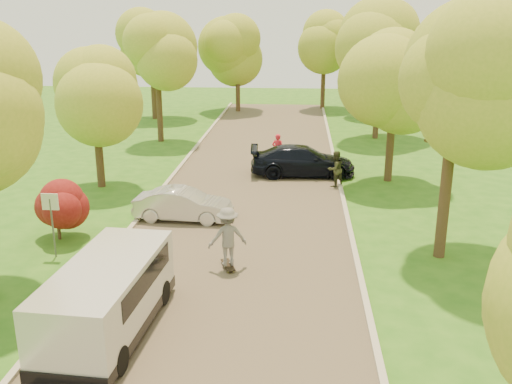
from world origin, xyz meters
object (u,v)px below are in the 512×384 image
(dark_sedan, at_px, (303,161))
(street_sign, at_px, (51,212))
(skateboarder, at_px, (228,237))
(person_olive, at_px, (335,169))
(minivan, at_px, (108,296))
(person_striped, at_px, (278,150))
(longboard, at_px, (228,265))
(silver_sedan, at_px, (183,205))

(dark_sedan, bearing_deg, street_sign, 139.04)
(dark_sedan, xyz_separation_m, skateboarder, (-2.33, -11.10, 0.32))
(dark_sedan, bearing_deg, person_olive, -144.34)
(minivan, distance_m, person_striped, 17.34)
(longboard, bearing_deg, person_olive, -132.79)
(person_striped, bearing_deg, street_sign, 72.14)
(silver_sedan, height_order, skateboarder, skateboarder)
(minivan, height_order, silver_sedan, minivan)
(skateboarder, bearing_deg, dark_sedan, -122.19)
(person_striped, distance_m, person_olive, 4.69)
(longboard, relative_size, skateboarder, 0.53)
(minivan, xyz_separation_m, skateboarder, (2.47, 3.95, 0.09))
(silver_sedan, xyz_separation_m, person_striped, (3.29, 8.74, 0.22))
(street_sign, height_order, longboard, street_sign)
(longboard, distance_m, skateboarder, 0.96)
(silver_sedan, bearing_deg, minivan, -177.61)
(silver_sedan, relative_size, person_striped, 2.23)
(minivan, relative_size, silver_sedan, 1.36)
(person_striped, height_order, person_olive, person_striped)
(longboard, distance_m, person_striped, 13.09)
(longboard, relative_size, person_striped, 0.59)
(skateboarder, bearing_deg, longboard, -109.46)
(minivan, bearing_deg, skateboarder, 61.73)
(street_sign, relative_size, person_striped, 1.29)
(person_striped, bearing_deg, silver_sedan, 79.89)
(street_sign, relative_size, person_olive, 1.29)
(dark_sedan, bearing_deg, person_striped, 30.41)
(person_olive, bearing_deg, minivan, 26.77)
(longboard, height_order, person_striped, person_striped)
(skateboarder, bearing_deg, minivan, 37.60)
(silver_sedan, xyz_separation_m, skateboarder, (2.27, -4.29, 0.45))
(silver_sedan, xyz_separation_m, person_olive, (6.10, 4.97, 0.22))
(skateboarder, xyz_separation_m, person_striped, (1.02, 13.03, -0.23))
(person_olive, bearing_deg, dark_sedan, -88.43)
(street_sign, distance_m, skateboarder, 5.82)
(silver_sedan, bearing_deg, skateboarder, -148.32)
(street_sign, xyz_separation_m, dark_sedan, (8.10, 10.63, -0.82))
(skateboarder, bearing_deg, person_olive, -132.79)
(skateboarder, height_order, person_olive, skateboarder)
(longboard, height_order, person_olive, person_olive)
(minivan, bearing_deg, person_olive, 68.30)
(minivan, xyz_separation_m, person_olive, (6.30, 13.22, -0.14))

